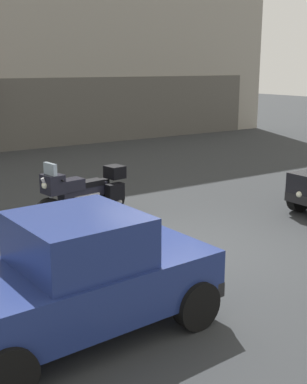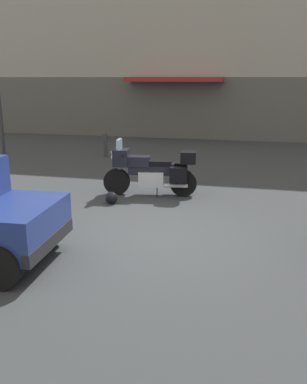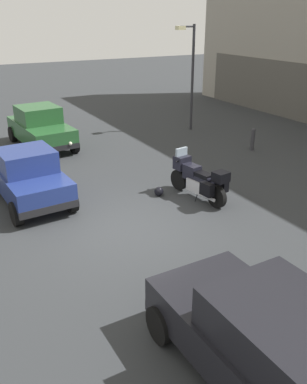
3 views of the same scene
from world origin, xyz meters
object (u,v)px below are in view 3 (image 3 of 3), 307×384
at_px(helmet, 159,191).
at_px(car_compact_side, 28,176).
at_px(bollard_curbside, 253,139).
at_px(streetlamp_curbside, 190,67).
at_px(car_hatchback_near, 40,127).
at_px(motorcycle, 198,179).
at_px(car_sedan_far, 282,356).

relative_size(helmet, car_compact_side, 0.08).
bearing_deg(bollard_curbside, streetlamp_curbside, -173.04).
bearing_deg(car_hatchback_near, helmet, 10.19).
bearing_deg(motorcycle, helmet, 43.33).
distance_m(motorcycle, car_sedan_far, 6.89).
bearing_deg(car_hatchback_near, streetlamp_curbside, 80.52).
height_order(helmet, car_compact_side, car_compact_side).
xyz_separation_m(car_compact_side, streetlamp_curbside, (-4.60, 8.44, 2.05)).
distance_m(helmet, car_compact_side, 3.78).
relative_size(car_hatchback_near, car_compact_side, 1.12).
distance_m(car_hatchback_near, streetlamp_curbside, 7.06).
distance_m(car_compact_side, bollard_curbside, 8.95).
xyz_separation_m(car_sedan_far, streetlamp_curbside, (-13.00, 7.03, 2.04)).
bearing_deg(car_compact_side, motorcycle, -119.96).
bearing_deg(car_sedan_far, streetlamp_curbside, -29.21).
bearing_deg(car_sedan_far, car_hatchback_near, -2.03).
xyz_separation_m(car_hatchback_near, car_compact_side, (5.20, -1.70, -0.04)).
relative_size(helmet, car_sedan_far, 0.06).
xyz_separation_m(car_hatchback_near, streetlamp_curbside, (0.59, 6.74, 2.01)).
bearing_deg(bollard_curbside, motorcycle, -58.05).
bearing_deg(motorcycle, car_compact_side, 55.16).
bearing_deg(streetlamp_curbside, car_compact_side, -61.39).
height_order(car_sedan_far, bollard_curbside, car_sedan_far).
distance_m(helmet, car_sedan_far, 7.27).
height_order(motorcycle, car_compact_side, car_compact_side).
bearing_deg(car_compact_side, car_hatchback_near, -21.67).
relative_size(motorcycle, car_sedan_far, 0.49).
xyz_separation_m(helmet, streetlamp_curbside, (-6.05, 5.00, 2.68)).
relative_size(motorcycle, car_hatchback_near, 0.57).
relative_size(car_compact_side, streetlamp_curbside, 0.77).
distance_m(helmet, car_hatchback_near, 6.90).
height_order(car_sedan_far, streetlamp_curbside, streetlamp_curbside).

